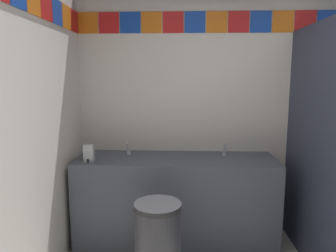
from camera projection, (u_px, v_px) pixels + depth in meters
wall_back at (256, 105)px, 3.21m from camera, size 3.65×0.09×2.62m
vanity_counter at (176, 198)px, 3.05m from camera, size 1.90×0.59×0.83m
faucet_left at (128, 150)px, 3.09m from camera, size 0.04×0.10×0.14m
faucet_right at (224, 151)px, 3.05m from camera, size 0.04×0.10×0.14m
soap_dispenser at (89, 153)px, 2.84m from camera, size 0.09×0.09×0.16m
trash_bin at (158, 244)px, 2.38m from camera, size 0.36×0.36×0.66m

